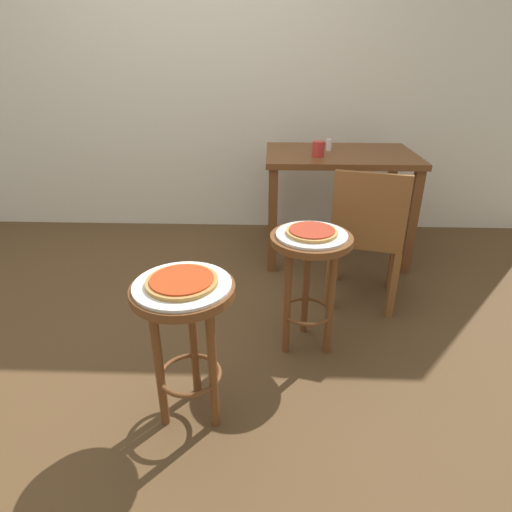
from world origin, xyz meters
The scene contains 12 objects.
ground_plane centered at (0.00, 0.00, 0.00)m, with size 6.00×6.00×0.00m, color brown.
back_wall centered at (0.00, 1.65, 1.50)m, with size 6.00×0.10×3.00m, color silver.
stool_foreground centered at (0.26, -0.62, 0.47)m, with size 0.39×0.39×0.63m.
serving_plate_foreground centered at (0.26, -0.62, 0.64)m, with size 0.37×0.37×0.01m, color white.
pizza_foreground centered at (0.26, -0.62, 0.65)m, with size 0.27×0.27×0.02m.
stool_middle centered at (0.78, -0.12, 0.47)m, with size 0.39×0.39×0.63m.
serving_plate_middle centered at (0.78, -0.12, 0.64)m, with size 0.34×0.34×0.01m, color white.
pizza_middle centered at (0.78, -0.12, 0.65)m, with size 0.24×0.24×0.02m.
dining_table centered at (1.07, 1.04, 0.65)m, with size 1.04×0.71×0.78m.
cup_near_edge centered at (0.90, 0.90, 0.83)m, with size 0.08×0.08×0.10m, color red.
condiment_shaker centered at (1.00, 1.10, 0.82)m, with size 0.04×0.04×0.08m, color white.
wooden_chair centered at (1.15, 0.32, 0.47)m, with size 0.49×0.49×0.85m.
Camera 1 is at (0.59, -1.98, 1.42)m, focal length 29.77 mm.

